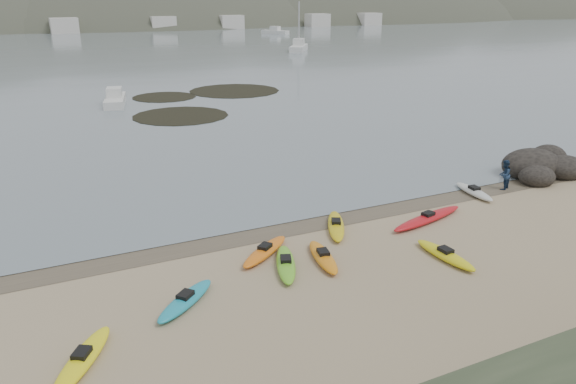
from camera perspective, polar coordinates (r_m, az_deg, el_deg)
ground at (r=25.50m, az=-0.00°, el=-3.18°), size 600.00×600.00×0.00m
wet_sand at (r=25.25m, az=0.30°, el=-3.41°), size 60.00×60.00×0.00m
water at (r=321.45m, az=-25.28°, el=15.91°), size 1200.00×1200.00×0.00m
kayaks at (r=22.65m, az=4.80°, el=-5.81°), size 21.78×9.05×0.34m
person_east at (r=31.79m, az=21.12°, el=1.64°), size 0.96×0.86×1.61m
rock_cluster at (r=35.48m, az=24.34°, el=2.03°), size 5.34×3.93×1.83m
kelp_mats at (r=56.72m, az=-8.49°, el=9.28°), size 17.70×19.18×0.04m
moored_boats at (r=97.84m, az=-22.10°, el=12.64°), size 103.62×91.72×1.40m
far_hills at (r=222.27m, az=-13.30°, el=12.26°), size 550.00×135.00×80.00m
far_town at (r=167.12m, az=-21.27°, el=15.48°), size 199.00×5.00×4.00m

